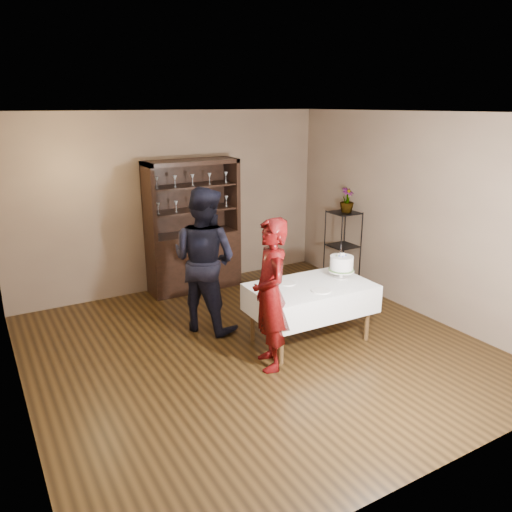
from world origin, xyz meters
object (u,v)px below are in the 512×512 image
object	(u,v)px
plant_etagere	(342,246)
woman	(271,295)
man	(204,260)
potted_plant	(347,200)
cake	(341,264)
china_hutch	(193,247)
cake_table	(311,298)

from	to	relation	value
plant_etagere	woman	xyz separation A→B (m)	(-2.34, -1.62, 0.19)
man	potted_plant	xyz separation A→B (m)	(2.56, 0.35, 0.46)
cake	man	bearing A→B (deg)	145.74
cake	woman	bearing A→B (deg)	-166.14
woman	man	size ratio (longest dim) A/B	0.91
china_hutch	plant_etagere	size ratio (longest dim) A/B	1.67
man	potted_plant	world-z (taller)	man
cake_table	potted_plant	size ratio (longest dim) A/B	3.91
woman	cake	xyz separation A→B (m)	(1.21, 0.30, 0.06)
woman	potted_plant	size ratio (longest dim) A/B	4.45
china_hutch	man	size ratio (longest dim) A/B	1.09
potted_plant	china_hutch	bearing A→B (deg)	153.14
woman	potted_plant	xyz separation A→B (m)	(2.37, 1.60, 0.54)
man	china_hutch	bearing A→B (deg)	-49.74
woman	potted_plant	distance (m)	2.91
plant_etagere	man	xyz separation A→B (m)	(-2.54, -0.36, 0.27)
china_hutch	man	bearing A→B (deg)	-107.86
china_hutch	potted_plant	xyz separation A→B (m)	(2.11, -1.07, 0.71)
plant_etagere	cake_table	world-z (taller)	plant_etagere
potted_plant	cake_table	bearing A→B (deg)	-140.85
cake_table	cake	xyz separation A→B (m)	(0.47, 0.02, 0.35)
cake_table	woman	bearing A→B (deg)	-159.17
man	woman	bearing A→B (deg)	157.04
plant_etagere	woman	bearing A→B (deg)	-145.29
cake_table	woman	size ratio (longest dim) A/B	0.88
china_hutch	woman	world-z (taller)	china_hutch
china_hutch	potted_plant	world-z (taller)	china_hutch
plant_etagere	man	world-z (taller)	man
woman	china_hutch	bearing A→B (deg)	-168.86
potted_plant	cake	bearing A→B (deg)	-131.51
cake_table	potted_plant	distance (m)	2.25
plant_etagere	cake	xyz separation A→B (m)	(-1.13, -1.32, 0.25)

